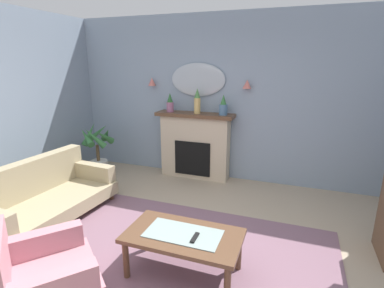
{
  "coord_description": "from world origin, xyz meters",
  "views": [
    {
      "loc": [
        1.02,
        -2.16,
        2.0
      ],
      "look_at": [
        -0.32,
        1.52,
        0.91
      ],
      "focal_mm": 27.56,
      "sensor_mm": 36.0,
      "label": 1
    }
  ],
  "objects_px": {
    "fireplace": "(195,146)",
    "tv_remote": "(195,238)",
    "wall_sconce_right": "(247,84)",
    "coffee_table": "(183,239)",
    "armchair_near_fireplace": "(34,273)",
    "potted_plant_tall_palm": "(98,149)",
    "mantel_vase_left": "(223,106)",
    "mantel_vase_right": "(170,103)",
    "wall_mirror": "(198,80)",
    "mantel_vase_centre": "(197,101)",
    "floral_couch": "(44,195)",
    "wall_sconce_left": "(152,82)"
  },
  "relations": [
    {
      "from": "coffee_table",
      "to": "armchair_near_fireplace",
      "type": "distance_m",
      "value": 1.3
    },
    {
      "from": "fireplace",
      "to": "floral_couch",
      "type": "relative_size",
      "value": 0.77
    },
    {
      "from": "wall_mirror",
      "to": "tv_remote",
      "type": "relative_size",
      "value": 6.0
    },
    {
      "from": "mantel_vase_centre",
      "to": "mantel_vase_left",
      "type": "bearing_deg",
      "value": -0.0
    },
    {
      "from": "wall_mirror",
      "to": "wall_sconce_left",
      "type": "distance_m",
      "value": 0.85
    },
    {
      "from": "wall_sconce_left",
      "to": "tv_remote",
      "type": "height_order",
      "value": "wall_sconce_left"
    },
    {
      "from": "fireplace",
      "to": "tv_remote",
      "type": "height_order",
      "value": "fireplace"
    },
    {
      "from": "coffee_table",
      "to": "floral_couch",
      "type": "height_order",
      "value": "floral_couch"
    },
    {
      "from": "mantel_vase_left",
      "to": "tv_remote",
      "type": "distance_m",
      "value": 2.62
    },
    {
      "from": "fireplace",
      "to": "mantel_vase_centre",
      "type": "height_order",
      "value": "mantel_vase_centre"
    },
    {
      "from": "fireplace",
      "to": "coffee_table",
      "type": "xyz_separation_m",
      "value": [
        0.74,
        -2.44,
        -0.19
      ]
    },
    {
      "from": "fireplace",
      "to": "floral_couch",
      "type": "xyz_separation_m",
      "value": [
        -1.38,
        -2.05,
        -0.25
      ]
    },
    {
      "from": "mantel_vase_right",
      "to": "wall_sconce_left",
      "type": "height_order",
      "value": "wall_sconce_left"
    },
    {
      "from": "armchair_near_fireplace",
      "to": "mantel_vase_centre",
      "type": "bearing_deg",
      "value": 83.85
    },
    {
      "from": "fireplace",
      "to": "wall_sconce_right",
      "type": "height_order",
      "value": "wall_sconce_right"
    },
    {
      "from": "mantel_vase_centre",
      "to": "coffee_table",
      "type": "distance_m",
      "value": 2.69
    },
    {
      "from": "mantel_vase_centre",
      "to": "tv_remote",
      "type": "distance_m",
      "value": 2.74
    },
    {
      "from": "mantel_vase_right",
      "to": "floral_couch",
      "type": "xyz_separation_m",
      "value": [
        -0.93,
        -2.02,
        -0.99
      ]
    },
    {
      "from": "tv_remote",
      "to": "armchair_near_fireplace",
      "type": "distance_m",
      "value": 1.39
    },
    {
      "from": "fireplace",
      "to": "armchair_near_fireplace",
      "type": "relative_size",
      "value": 1.19
    },
    {
      "from": "wall_sconce_right",
      "to": "potted_plant_tall_palm",
      "type": "height_order",
      "value": "wall_sconce_right"
    },
    {
      "from": "coffee_table",
      "to": "potted_plant_tall_palm",
      "type": "bearing_deg",
      "value": 141.61
    },
    {
      "from": "mantel_vase_centre",
      "to": "wall_sconce_left",
      "type": "relative_size",
      "value": 3.02
    },
    {
      "from": "wall_mirror",
      "to": "floral_couch",
      "type": "height_order",
      "value": "wall_mirror"
    },
    {
      "from": "mantel_vase_right",
      "to": "wall_mirror",
      "type": "distance_m",
      "value": 0.63
    },
    {
      "from": "fireplace",
      "to": "coffee_table",
      "type": "distance_m",
      "value": 2.56
    },
    {
      "from": "fireplace",
      "to": "wall_sconce_right",
      "type": "xyz_separation_m",
      "value": [
        0.85,
        0.09,
        1.09
      ]
    },
    {
      "from": "fireplace",
      "to": "armchair_near_fireplace",
      "type": "height_order",
      "value": "fireplace"
    },
    {
      "from": "mantel_vase_right",
      "to": "wall_sconce_right",
      "type": "relative_size",
      "value": 2.34
    },
    {
      "from": "wall_sconce_right",
      "to": "armchair_near_fireplace",
      "type": "xyz_separation_m",
      "value": [
        -1.14,
        -3.3,
        -1.35
      ]
    },
    {
      "from": "mantel_vase_centre",
      "to": "armchair_near_fireplace",
      "type": "relative_size",
      "value": 0.37
    },
    {
      "from": "tv_remote",
      "to": "floral_couch",
      "type": "bearing_deg",
      "value": 169.11
    },
    {
      "from": "tv_remote",
      "to": "floral_couch",
      "type": "relative_size",
      "value": 0.09
    },
    {
      "from": "mantel_vase_centre",
      "to": "wall_sconce_right",
      "type": "distance_m",
      "value": 0.86
    },
    {
      "from": "mantel_vase_right",
      "to": "potted_plant_tall_palm",
      "type": "bearing_deg",
      "value": -157.66
    },
    {
      "from": "mantel_vase_centre",
      "to": "wall_mirror",
      "type": "relative_size",
      "value": 0.44
    },
    {
      "from": "mantel_vase_left",
      "to": "fireplace",
      "type": "bearing_deg",
      "value": 176.76
    },
    {
      "from": "mantel_vase_left",
      "to": "tv_remote",
      "type": "bearing_deg",
      "value": -81.32
    },
    {
      "from": "fireplace",
      "to": "potted_plant_tall_palm",
      "type": "distance_m",
      "value": 1.75
    },
    {
      "from": "fireplace",
      "to": "tv_remote",
      "type": "relative_size",
      "value": 8.5
    },
    {
      "from": "wall_sconce_left",
      "to": "floral_couch",
      "type": "xyz_separation_m",
      "value": [
        -0.53,
        -2.14,
        -1.34
      ]
    },
    {
      "from": "wall_sconce_left",
      "to": "armchair_near_fireplace",
      "type": "bearing_deg",
      "value": -80.44
    },
    {
      "from": "fireplace",
      "to": "armchair_near_fireplace",
      "type": "bearing_deg",
      "value": -95.22
    },
    {
      "from": "coffee_table",
      "to": "tv_remote",
      "type": "xyz_separation_m",
      "value": [
        0.13,
        -0.04,
        0.07
      ]
    },
    {
      "from": "mantel_vase_centre",
      "to": "potted_plant_tall_palm",
      "type": "xyz_separation_m",
      "value": [
        -1.72,
        -0.5,
        -0.88
      ]
    },
    {
      "from": "mantel_vase_right",
      "to": "wall_mirror",
      "type": "height_order",
      "value": "wall_mirror"
    },
    {
      "from": "fireplace",
      "to": "potted_plant_tall_palm",
      "type": "relative_size",
      "value": 1.42
    },
    {
      "from": "wall_mirror",
      "to": "potted_plant_tall_palm",
      "type": "height_order",
      "value": "wall_mirror"
    },
    {
      "from": "mantel_vase_right",
      "to": "tv_remote",
      "type": "bearing_deg",
      "value": -61.63
    },
    {
      "from": "fireplace",
      "to": "mantel_vase_left",
      "type": "xyz_separation_m",
      "value": [
        0.5,
        -0.03,
        0.73
      ]
    }
  ]
}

